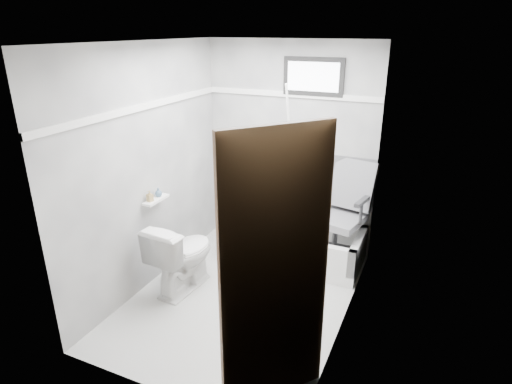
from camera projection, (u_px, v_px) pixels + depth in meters
The scene contains 19 objects.
floor at pixel (242, 297), 4.25m from camera, with size 2.60×2.60×0.00m, color silver.
ceiling at pixel (238, 42), 3.38m from camera, with size 2.60×2.60×0.00m, color silver.
wall_back at pixel (289, 149), 4.92m from camera, with size 2.00×0.02×2.40m, color slate.
wall_front at pixel (150, 248), 2.71m from camera, with size 2.00×0.02×2.40m, color slate.
wall_left at pixel (149, 170), 4.19m from camera, with size 0.02×2.60×2.40m, color slate.
wall_right at pixel (352, 201), 3.44m from camera, with size 0.02×2.60×2.40m, color slate.
bathtub at pixel (295, 243), 4.88m from camera, with size 1.50×0.70×0.42m, color white, non-canonical shape.
office_chair at pixel (337, 212), 4.59m from camera, with size 0.62×0.62×1.07m, color slate, non-canonical shape.
toilet at pixel (182, 255), 4.29m from camera, with size 0.42×0.76×0.74m, color white.
door at pixel (297, 312), 2.42m from camera, with size 0.78×0.78×2.00m, color brown, non-canonical shape.
window at pixel (313, 77), 4.52m from camera, with size 0.66×0.04×0.40m, color black, non-canonical shape.
backerboard at pixel (308, 185), 4.96m from camera, with size 1.50×0.02×0.78m, color #4C4C4F.
trim_back at pixel (291, 94), 4.69m from camera, with size 2.00×0.02×0.06m, color white.
trim_left at pixel (144, 107), 3.96m from camera, with size 0.02×2.60×0.06m, color white.
pole at pixel (292, 168), 4.73m from camera, with size 0.02×0.02×1.95m, color white.
shelf at pixel (156, 200), 4.26m from camera, with size 0.10×0.32×0.03m, color white.
soap_bottle_a at pixel (150, 196), 4.18m from camera, with size 0.05×0.05×0.12m, color #9F844F.
soap_bottle_b at pixel (158, 192), 4.30m from camera, with size 0.07×0.07×0.09m, color #45637F.
faucet at pixel (272, 199), 5.21m from camera, with size 0.26×0.10×0.16m, color silver, non-canonical shape.
Camera 1 is at (1.59, -3.22, 2.51)m, focal length 30.00 mm.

